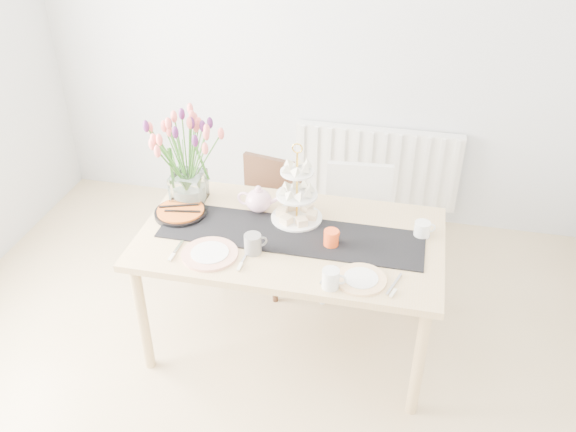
% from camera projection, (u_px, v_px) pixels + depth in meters
% --- Properties ---
extents(room_shell, '(4.50, 4.50, 4.50)m').
position_uv_depth(room_shell, '(207.00, 224.00, 2.33)').
color(room_shell, tan).
rests_on(room_shell, ground).
extents(radiator, '(1.20, 0.08, 0.60)m').
position_uv_depth(radiator, '(376.00, 166.00, 4.49)').
color(radiator, white).
rests_on(radiator, room_shell).
extents(dining_table, '(1.60, 0.90, 0.75)m').
position_uv_depth(dining_table, '(291.00, 247.00, 3.27)').
color(dining_table, tan).
rests_on(dining_table, ground).
extents(chair_brown, '(0.48, 0.48, 0.82)m').
position_uv_depth(chair_brown, '(266.00, 213.00, 3.92)').
color(chair_brown, '#342013').
rests_on(chair_brown, ground).
extents(chair_white, '(0.44, 0.44, 0.83)m').
position_uv_depth(chair_white, '(357.00, 221.00, 3.83)').
color(chair_white, silver).
rests_on(chair_white, ground).
extents(table_runner, '(1.40, 0.35, 0.01)m').
position_uv_depth(table_runner, '(291.00, 235.00, 3.22)').
color(table_runner, black).
rests_on(table_runner, dining_table).
extents(tulip_vase, '(0.65, 0.65, 0.56)m').
position_uv_depth(tulip_vase, '(184.00, 145.00, 3.32)').
color(tulip_vase, silver).
rests_on(tulip_vase, dining_table).
extents(cake_stand, '(0.28, 0.28, 0.41)m').
position_uv_depth(cake_stand, '(297.00, 201.00, 3.29)').
color(cake_stand, gold).
rests_on(cake_stand, dining_table).
extents(teapot, '(0.24, 0.20, 0.15)m').
position_uv_depth(teapot, '(259.00, 201.00, 3.38)').
color(teapot, white).
rests_on(teapot, dining_table).
extents(cream_jug, '(0.11, 0.11, 0.08)m').
position_uv_depth(cream_jug, '(422.00, 229.00, 3.20)').
color(cream_jug, white).
rests_on(cream_jug, dining_table).
extents(tart_tin, '(0.29, 0.29, 0.04)m').
position_uv_depth(tart_tin, '(181.00, 212.00, 3.38)').
color(tart_tin, black).
rests_on(tart_tin, dining_table).
extents(mug_grey, '(0.12, 0.12, 0.10)m').
position_uv_depth(mug_grey, '(253.00, 244.00, 3.07)').
color(mug_grey, slate).
rests_on(mug_grey, dining_table).
extents(mug_white, '(0.09, 0.09, 0.10)m').
position_uv_depth(mug_white, '(331.00, 279.00, 2.84)').
color(mug_white, silver).
rests_on(mug_white, dining_table).
extents(mug_orange, '(0.11, 0.11, 0.09)m').
position_uv_depth(mug_orange, '(331.00, 238.00, 3.12)').
color(mug_orange, '#F84E1B').
rests_on(mug_orange, dining_table).
extents(plate_left, '(0.30, 0.30, 0.01)m').
position_uv_depth(plate_left, '(210.00, 254.00, 3.07)').
color(plate_left, silver).
rests_on(plate_left, dining_table).
extents(plate_right, '(0.31, 0.31, 0.01)m').
position_uv_depth(plate_right, '(361.00, 279.00, 2.91)').
color(plate_right, white).
rests_on(plate_right, dining_table).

